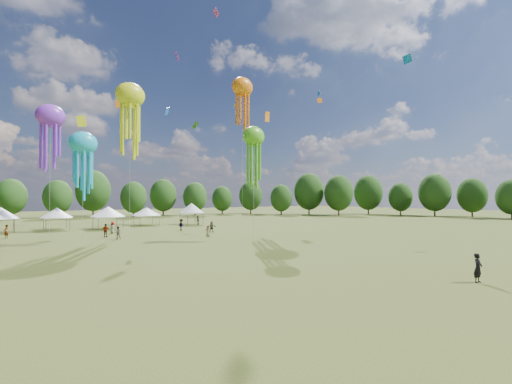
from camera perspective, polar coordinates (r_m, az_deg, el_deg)
ground at (r=21.72m, az=22.19°, el=-15.51°), size 300.00×300.00×0.00m
observer_main at (r=27.16m, az=32.49°, el=-10.43°), size 0.70×0.47×1.88m
spectator_near at (r=49.61m, az=-21.65°, el=-6.21°), size 0.87×0.71×1.67m
spectators_far at (r=58.28m, az=-14.67°, el=-5.38°), size 31.98×20.43×1.88m
festival_tents at (r=68.43m, az=-22.81°, el=-2.92°), size 36.09×9.23×4.33m
show_kites at (r=57.17m, az=-18.69°, el=13.07°), size 51.57×26.13×29.98m
small_kites at (r=62.29m, az=-19.62°, el=22.61°), size 75.08×66.83×45.13m
treeline at (r=74.73m, az=-25.88°, el=0.02°), size 201.57×95.24×13.43m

